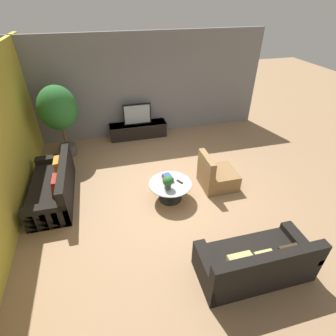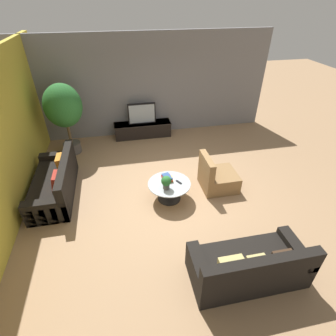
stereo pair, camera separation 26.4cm
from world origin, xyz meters
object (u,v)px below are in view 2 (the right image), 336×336
at_px(couch_by_wall, 56,183).
at_px(coffee_table, 169,188).
at_px(media_console, 143,129).
at_px(couch_near_entry, 249,267).
at_px(potted_palm_tall, 63,108).
at_px(armchair_wicker, 217,178).
at_px(television, 142,114).
at_px(potted_plant_tabletop, 166,182).

bearing_deg(couch_by_wall, coffee_table, 74.49).
bearing_deg(media_console, couch_near_entry, -78.92).
bearing_deg(coffee_table, potted_palm_tall, 132.09).
height_order(couch_by_wall, armchair_wicker, armchair_wicker).
distance_m(television, potted_palm_tall, 2.26).
xyz_separation_m(media_console, couch_near_entry, (1.04, -5.33, 0.05)).
height_order(coffee_table, couch_near_entry, couch_near_entry).
bearing_deg(potted_plant_tabletop, couch_by_wall, 160.43).
relative_size(potted_palm_tall, potted_plant_tabletop, 6.49).
distance_m(media_console, coffee_table, 3.16).
relative_size(armchair_wicker, potted_plant_tabletop, 2.83).
distance_m(couch_by_wall, potted_palm_tall, 2.15).
bearing_deg(media_console, couch_by_wall, -132.73).
height_order(couch_by_wall, potted_palm_tall, potted_palm_tall).
height_order(media_console, armchair_wicker, armchair_wicker).
bearing_deg(potted_plant_tabletop, television, 91.93).
bearing_deg(couch_by_wall, couch_near_entry, 49.17).
distance_m(couch_by_wall, couch_near_entry, 4.39).
xyz_separation_m(television, potted_palm_tall, (-2.11, -0.59, 0.56)).
bearing_deg(potted_plant_tabletop, media_console, 91.93).
distance_m(media_console, armchair_wicker, 3.28).
bearing_deg(coffee_table, armchair_wicker, 8.88).
xyz_separation_m(television, couch_near_entry, (1.04, -5.33, -0.48)).
xyz_separation_m(media_console, potted_plant_tabletop, (0.11, -3.31, 0.36)).
relative_size(media_console, coffee_table, 1.90).
relative_size(couch_near_entry, armchair_wicker, 2.12).
bearing_deg(potted_plant_tabletop, potted_palm_tall, 129.16).
bearing_deg(media_console, armchair_wicker, -65.08).
bearing_deg(armchair_wicker, potted_plant_tabletop, 105.10).
distance_m(coffee_table, couch_by_wall, 2.58).
distance_m(media_console, couch_by_wall, 3.36).
distance_m(television, potted_plant_tabletop, 3.32).
height_order(coffee_table, potted_palm_tall, potted_palm_tall).
height_order(coffee_table, armchair_wicker, armchair_wicker).
height_order(media_console, couch_by_wall, couch_by_wall).
distance_m(media_console, potted_plant_tabletop, 3.34).
distance_m(couch_near_entry, potted_plant_tabletop, 2.25).
bearing_deg(potted_palm_tall, television, 15.66).
bearing_deg(potted_palm_tall, coffee_table, -47.91).
relative_size(television, coffee_table, 0.90).
bearing_deg(television, media_console, 90.00).
bearing_deg(armchair_wicker, television, 24.93).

